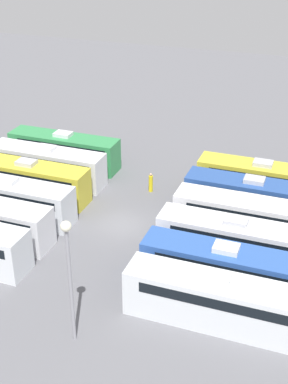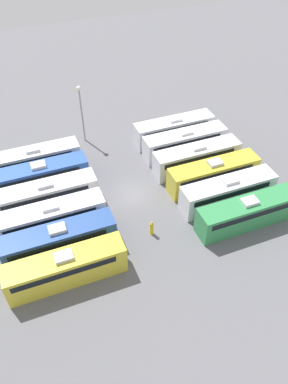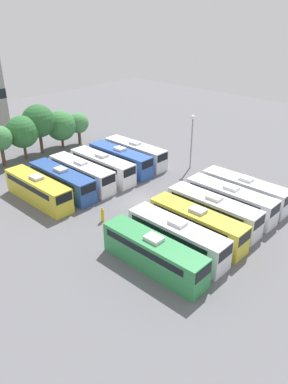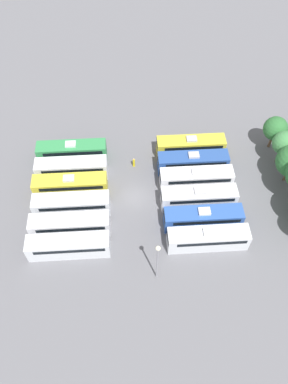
% 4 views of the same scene
% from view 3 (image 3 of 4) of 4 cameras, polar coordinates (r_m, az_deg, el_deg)
% --- Properties ---
extents(ground_plane, '(120.78, 120.78, 0.00)m').
position_cam_3_polar(ground_plane, '(45.71, -0.29, -1.60)').
color(ground_plane, slate).
extents(bus_0, '(2.53, 10.80, 3.40)m').
position_cam_3_polar(bus_0, '(34.17, 1.44, -9.22)').
color(bus_0, '#338C4C').
rests_on(bus_0, ground_plane).
extents(bus_1, '(2.53, 10.80, 3.40)m').
position_cam_3_polar(bus_1, '(36.46, 5.00, -6.74)').
color(bus_1, silver).
rests_on(bus_1, ground_plane).
extents(bus_2, '(2.53, 10.80, 3.40)m').
position_cam_3_polar(bus_2, '(38.69, 8.04, -4.76)').
color(bus_2, gold).
rests_on(bus_2, ground_plane).
extents(bus_3, '(2.53, 10.80, 3.40)m').
position_cam_3_polar(bus_3, '(41.37, 10.47, -2.72)').
color(bus_3, silver).
rests_on(bus_3, ground_plane).
extents(bus_4, '(2.53, 10.80, 3.40)m').
position_cam_3_polar(bus_4, '(43.94, 12.97, -1.12)').
color(bus_4, silver).
rests_on(bus_4, ground_plane).
extents(bus_5, '(2.53, 10.80, 3.40)m').
position_cam_3_polar(bus_5, '(46.50, 15.03, 0.25)').
color(bus_5, silver).
rests_on(bus_5, ground_plane).
extents(bus_6, '(2.53, 10.80, 3.40)m').
position_cam_3_polar(bus_6, '(47.02, -15.86, 0.45)').
color(bus_6, gold).
rests_on(bus_6, ground_plane).
extents(bus_7, '(2.53, 10.80, 3.40)m').
position_cam_3_polar(bus_7, '(48.50, -12.43, 1.70)').
color(bus_7, '#284C93').
rests_on(bus_7, ground_plane).
extents(bus_8, '(2.53, 10.80, 3.40)m').
position_cam_3_polar(bus_8, '(50.22, -9.51, 2.88)').
color(bus_8, white).
rests_on(bus_8, ground_plane).
extents(bus_9, '(2.53, 10.80, 3.40)m').
position_cam_3_polar(bus_9, '(52.11, -6.39, 3.99)').
color(bus_9, white).
rests_on(bus_9, ground_plane).
extents(bus_10, '(2.53, 10.80, 3.40)m').
position_cam_3_polar(bus_10, '(54.28, -3.68, 5.07)').
color(bus_10, '#2D56A8').
rests_on(bus_10, ground_plane).
extents(bus_11, '(2.53, 10.80, 3.40)m').
position_cam_3_polar(bus_11, '(56.49, -1.36, 6.01)').
color(bus_11, silver).
rests_on(bus_11, ground_plane).
extents(worker_person, '(0.36, 0.36, 1.76)m').
position_cam_3_polar(worker_person, '(41.76, -6.35, -3.46)').
color(worker_person, gold).
rests_on(worker_person, ground_plane).
extents(light_pole, '(0.60, 0.60, 7.94)m').
position_cam_3_polar(light_pole, '(53.92, 7.33, 8.93)').
color(light_pole, gray).
rests_on(light_pole, ground_plane).
extents(tree_1, '(3.63, 3.63, 6.10)m').
position_cam_3_polar(tree_1, '(58.50, -21.10, 7.60)').
color(tree_1, brown).
rests_on(tree_1, ground_plane).
extents(tree_2, '(4.88, 4.88, 6.79)m').
position_cam_3_polar(tree_2, '(60.18, -18.06, 8.70)').
color(tree_2, brown).
rests_on(tree_2, ground_plane).
extents(tree_3, '(5.13, 5.13, 7.84)m').
position_cam_3_polar(tree_3, '(61.74, -15.80, 10.35)').
color(tree_3, brown).
rests_on(tree_3, ground_plane).
extents(tree_4, '(4.94, 4.94, 6.21)m').
position_cam_3_polar(tree_4, '(63.91, -12.55, 9.84)').
color(tree_4, brown).
rests_on(tree_4, ground_plane).
extents(tree_5, '(3.47, 3.47, 5.41)m').
position_cam_3_polar(tree_5, '(65.12, -9.97, 10.29)').
color(tree_5, brown).
rests_on(tree_5, ground_plane).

